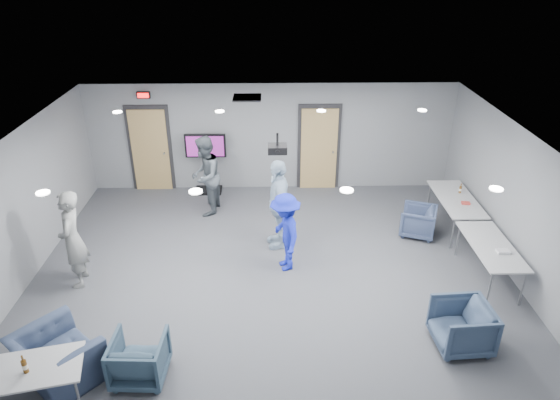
{
  "coord_description": "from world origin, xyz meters",
  "views": [
    {
      "loc": [
        -0.0,
        -7.73,
        5.56
      ],
      "look_at": [
        0.17,
        0.86,
        1.2
      ],
      "focal_mm": 32.0,
      "sensor_mm": 36.0,
      "label": 1
    }
  ],
  "objects_px": {
    "table_front_left": "(9,375)",
    "projector": "(277,149)",
    "table_right_b": "(491,247)",
    "bottle_right": "(460,189)",
    "chair_right_a": "(418,221)",
    "person_a": "(72,239)",
    "tv_stand": "(206,160)",
    "person_d": "(285,232)",
    "chair_right_c": "(462,326)",
    "chair_front_b": "(57,358)",
    "person_b": "(205,176)",
    "person_c": "(278,204)",
    "chair_front_a": "(139,358)",
    "table_right_a": "(456,200)",
    "bottle_front": "(25,366)"
  },
  "relations": [
    {
      "from": "table_front_left",
      "to": "projector",
      "type": "distance_m",
      "value": 5.21
    },
    {
      "from": "table_right_b",
      "to": "bottle_right",
      "type": "xyz_separation_m",
      "value": [
        0.16,
        2.16,
        0.13
      ]
    },
    {
      "from": "chair_right_a",
      "to": "person_a",
      "type": "bearing_deg",
      "value": -55.68
    },
    {
      "from": "tv_stand",
      "to": "person_a",
      "type": "bearing_deg",
      "value": -116.9
    },
    {
      "from": "person_d",
      "to": "projector",
      "type": "xyz_separation_m",
      "value": [
        -0.14,
        0.14,
        1.62
      ]
    },
    {
      "from": "tv_stand",
      "to": "projector",
      "type": "relative_size",
      "value": 4.29
    },
    {
      "from": "person_a",
      "to": "table_front_left",
      "type": "relative_size",
      "value": 0.97
    },
    {
      "from": "chair_right_c",
      "to": "chair_front_b",
      "type": "xyz_separation_m",
      "value": [
        -5.95,
        -0.54,
        -0.01
      ]
    },
    {
      "from": "person_a",
      "to": "projector",
      "type": "relative_size",
      "value": 5.18
    },
    {
      "from": "chair_right_c",
      "to": "tv_stand",
      "type": "relative_size",
      "value": 0.54
    },
    {
      "from": "person_b",
      "to": "tv_stand",
      "type": "relative_size",
      "value": 1.21
    },
    {
      "from": "person_c",
      "to": "chair_front_a",
      "type": "bearing_deg",
      "value": -37.92
    },
    {
      "from": "person_b",
      "to": "table_right_a",
      "type": "height_order",
      "value": "person_b"
    },
    {
      "from": "person_a",
      "to": "table_right_a",
      "type": "distance_m",
      "value": 7.78
    },
    {
      "from": "person_c",
      "to": "projector",
      "type": "relative_size",
      "value": 5.31
    },
    {
      "from": "tv_stand",
      "to": "person_b",
      "type": "bearing_deg",
      "value": -84.8
    },
    {
      "from": "chair_right_a",
      "to": "table_right_a",
      "type": "bearing_deg",
      "value": 128.37
    },
    {
      "from": "person_c",
      "to": "table_front_left",
      "type": "distance_m",
      "value": 5.47
    },
    {
      "from": "table_front_left",
      "to": "person_d",
      "type": "bearing_deg",
      "value": 29.86
    },
    {
      "from": "table_front_left",
      "to": "bottle_right",
      "type": "relative_size",
      "value": 8.47
    },
    {
      "from": "chair_right_c",
      "to": "tv_stand",
      "type": "bearing_deg",
      "value": -145.17
    },
    {
      "from": "chair_front_b",
      "to": "bottle_front",
      "type": "bearing_deg",
      "value": 123.7
    },
    {
      "from": "chair_front_b",
      "to": "table_right_a",
      "type": "height_order",
      "value": "chair_front_b"
    },
    {
      "from": "chair_front_a",
      "to": "table_right_b",
      "type": "height_order",
      "value": "table_right_b"
    },
    {
      "from": "person_b",
      "to": "tv_stand",
      "type": "xyz_separation_m",
      "value": [
        -0.1,
        1.11,
        -0.06
      ]
    },
    {
      "from": "table_right_b",
      "to": "tv_stand",
      "type": "distance_m",
      "value": 6.8
    },
    {
      "from": "person_b",
      "to": "chair_right_a",
      "type": "height_order",
      "value": "person_b"
    },
    {
      "from": "person_b",
      "to": "person_c",
      "type": "height_order",
      "value": "person_c"
    },
    {
      "from": "person_d",
      "to": "chair_right_c",
      "type": "relative_size",
      "value": 1.88
    },
    {
      "from": "chair_right_a",
      "to": "table_right_a",
      "type": "xyz_separation_m",
      "value": [
        0.86,
        0.27,
        0.36
      ]
    },
    {
      "from": "person_a",
      "to": "table_right_a",
      "type": "bearing_deg",
      "value": 95.2
    },
    {
      "from": "person_a",
      "to": "chair_right_a",
      "type": "xyz_separation_m",
      "value": [
        6.68,
        1.61,
        -0.6
      ]
    },
    {
      "from": "chair_front_a",
      "to": "table_right_a",
      "type": "bearing_deg",
      "value": -141.94
    },
    {
      "from": "person_c",
      "to": "chair_right_c",
      "type": "bearing_deg",
      "value": 33.97
    },
    {
      "from": "person_a",
      "to": "person_c",
      "type": "distance_m",
      "value": 3.9
    },
    {
      "from": "person_a",
      "to": "person_d",
      "type": "height_order",
      "value": "person_a"
    },
    {
      "from": "person_c",
      "to": "chair_front_b",
      "type": "bearing_deg",
      "value": -49.97
    },
    {
      "from": "chair_right_a",
      "to": "chair_front_b",
      "type": "xyz_separation_m",
      "value": [
        -6.19,
        -3.93,
        0.04
      ]
    },
    {
      "from": "chair_front_b",
      "to": "bottle_right",
      "type": "bearing_deg",
      "value": -105.89
    },
    {
      "from": "person_a",
      "to": "tv_stand",
      "type": "height_order",
      "value": "person_a"
    },
    {
      "from": "person_c",
      "to": "chair_front_a",
      "type": "height_order",
      "value": "person_c"
    },
    {
      "from": "table_front_left",
      "to": "bottle_front",
      "type": "xyz_separation_m",
      "value": [
        0.23,
        -0.0,
        0.15
      ]
    },
    {
      "from": "bottle_right",
      "to": "person_d",
      "type": "bearing_deg",
      "value": -156.27
    },
    {
      "from": "person_d",
      "to": "table_front_left",
      "type": "relative_size",
      "value": 0.82
    },
    {
      "from": "table_right_a",
      "to": "table_right_b",
      "type": "distance_m",
      "value": 1.9
    },
    {
      "from": "table_right_a",
      "to": "projector",
      "type": "height_order",
      "value": "projector"
    },
    {
      "from": "tv_stand",
      "to": "table_right_a",
      "type": "bearing_deg",
      "value": -19.17
    },
    {
      "from": "table_right_b",
      "to": "bottle_front",
      "type": "bearing_deg",
      "value": 112.11
    },
    {
      "from": "table_front_left",
      "to": "chair_right_a",
      "type": "bearing_deg",
      "value": 22.01
    },
    {
      "from": "person_c",
      "to": "bottle_front",
      "type": "relative_size",
      "value": 6.92
    }
  ]
}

